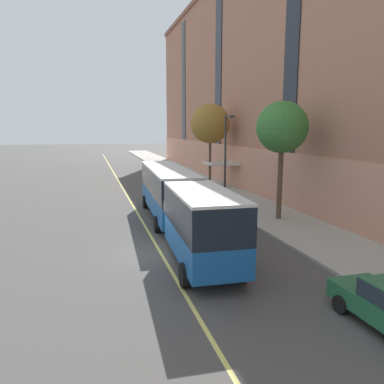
{
  "coord_description": "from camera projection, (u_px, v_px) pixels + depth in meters",
  "views": [
    {
      "loc": [
        -3.35,
        -18.06,
        6.34
      ],
      "look_at": [
        3.62,
        7.13,
        1.8
      ],
      "focal_mm": 35.0,
      "sensor_mm": 36.0,
      "label": 1
    }
  ],
  "objects": [
    {
      "name": "parked_car_silver_4",
      "position": [
        169.0,
        176.0,
        42.75
      ],
      "size": [
        2.04,
        4.35,
        1.56
      ],
      "color": "#B7B7BC",
      "rests_on": "ground"
    },
    {
      "name": "parked_car_navy_2",
      "position": [
        192.0,
        190.0,
        33.69
      ],
      "size": [
        2.02,
        4.44,
        1.56
      ],
      "color": "navy",
      "rests_on": "ground"
    },
    {
      "name": "ground_plane",
      "position": [
        161.0,
        253.0,
        19.12
      ],
      "size": [
        260.0,
        260.0,
        0.0
      ],
      "primitive_type": "plane",
      "color": "#4C4947"
    },
    {
      "name": "fire_hydrant",
      "position": [
        187.0,
        180.0,
        42.22
      ],
      "size": [
        0.42,
        0.24,
        0.72
      ],
      "color": "red",
      "rests_on": "sidewalk"
    },
    {
      "name": "street_lamp",
      "position": [
        226.0,
        150.0,
        30.05
      ],
      "size": [
        0.36,
        1.48,
        7.15
      ],
      "color": "#2D2D30",
      "rests_on": "sidewalk"
    },
    {
      "name": "lane_centerline",
      "position": [
        151.0,
        236.0,
        21.96
      ],
      "size": [
        0.16,
        140.0,
        0.01
      ],
      "primitive_type": "cube",
      "color": "#E0D66B",
      "rests_on": "ground"
    },
    {
      "name": "parked_car_white_1",
      "position": [
        156.0,
        168.0,
        51.78
      ],
      "size": [
        2.04,
        4.44,
        1.56
      ],
      "color": "silver",
      "rests_on": "ground"
    },
    {
      "name": "city_bus",
      "position": [
        177.0,
        199.0,
        22.44
      ],
      "size": [
        3.46,
        18.57,
        3.58
      ],
      "color": "#19569E",
      "rests_on": "ground"
    },
    {
      "name": "sidewalk",
      "position": [
        292.0,
        225.0,
        24.38
      ],
      "size": [
        4.98,
        160.0,
        0.15
      ],
      "primitive_type": "cube",
      "color": "#ADA89E",
      "rests_on": "ground"
    },
    {
      "name": "street_tree_mid_block",
      "position": [
        282.0,
        128.0,
        24.7
      ],
      "size": [
        3.43,
        3.43,
        7.91
      ],
      "color": "brown",
      "rests_on": "sidewalk"
    },
    {
      "name": "street_tree_far_uptown",
      "position": [
        210.0,
        124.0,
        39.05
      ],
      "size": [
        4.13,
        4.13,
        8.62
      ],
      "color": "brown",
      "rests_on": "sidewalk"
    }
  ]
}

